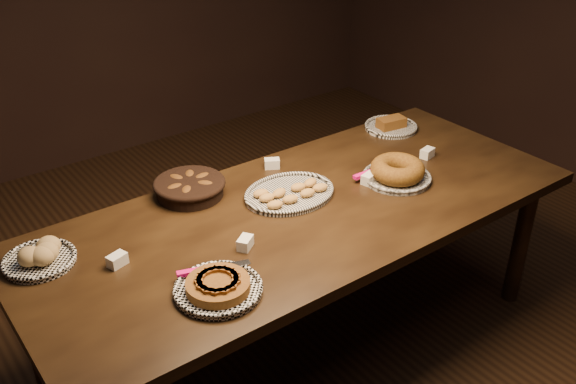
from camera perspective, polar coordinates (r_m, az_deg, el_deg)
ground at (r=3.15m, az=1.27°, el=-13.21°), size 5.00×5.00×0.00m
buffet_table at (r=2.74m, az=1.42°, el=-2.74°), size 2.40×1.00×0.75m
apple_tart_plate at (r=2.23m, az=-6.25°, el=-8.38°), size 0.33×0.31×0.06m
madeleine_platter at (r=2.77m, az=0.14°, el=-0.10°), size 0.41×0.33×0.05m
bundt_cake_plate at (r=2.93m, az=9.67°, el=1.77°), size 0.33×0.31×0.10m
croissant_basket at (r=2.80m, az=-8.74°, el=0.51°), size 0.34×0.34×0.08m
bread_roll_plate at (r=2.51m, az=-21.12°, el=-5.33°), size 0.27×0.27×0.08m
loaf_plate at (r=3.45m, az=9.14°, el=5.83°), size 0.28×0.28×0.06m
tent_cards at (r=2.75m, az=0.75°, el=-0.24°), size 1.65×0.56×0.04m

